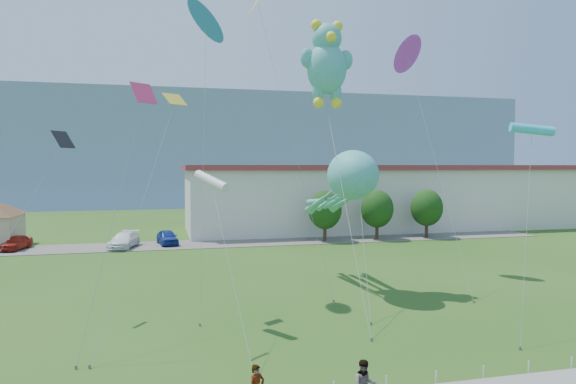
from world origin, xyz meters
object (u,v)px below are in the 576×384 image
(warehouse, at_px, (417,196))
(teddy_bear_kite, at_px, (327,62))
(parked_car_white, at_px, (124,240))
(parked_car_blue, at_px, (167,237))
(parked_car_red, at_px, (16,242))
(octopus_kite, at_px, (346,185))

(warehouse, height_order, teddy_bear_kite, teddy_bear_kite)
(parked_car_white, xyz_separation_m, parked_car_blue, (4.17, 1.09, -0.00))
(parked_car_red, bearing_deg, teddy_bear_kite, -26.81)
(octopus_kite, height_order, teddy_bear_kite, teddy_bear_kite)
(parked_car_red, relative_size, teddy_bear_kite, 0.23)
(parked_car_white, distance_m, octopus_kite, 27.16)
(warehouse, relative_size, parked_car_red, 14.91)
(warehouse, relative_size, teddy_bear_kite, 3.46)
(warehouse, bearing_deg, teddy_bear_kite, -126.83)
(octopus_kite, bearing_deg, parked_car_red, 137.90)
(parked_car_white, bearing_deg, warehouse, 28.66)
(parked_car_blue, distance_m, teddy_bear_kite, 27.45)
(warehouse, relative_size, parked_car_blue, 14.13)
(parked_car_white, height_order, octopus_kite, octopus_kite)
(parked_car_white, bearing_deg, octopus_kite, -40.98)
(parked_car_white, bearing_deg, parked_car_red, -172.16)
(parked_car_red, relative_size, parked_car_white, 0.80)
(parked_car_red, bearing_deg, octopus_kite, -27.86)
(octopus_kite, bearing_deg, parked_car_blue, 115.84)
(octopus_kite, bearing_deg, parked_car_white, 125.02)
(parked_car_red, xyz_separation_m, parked_car_blue, (14.16, 0.01, 0.04))
(teddy_bear_kite, bearing_deg, parked_car_white, 125.51)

